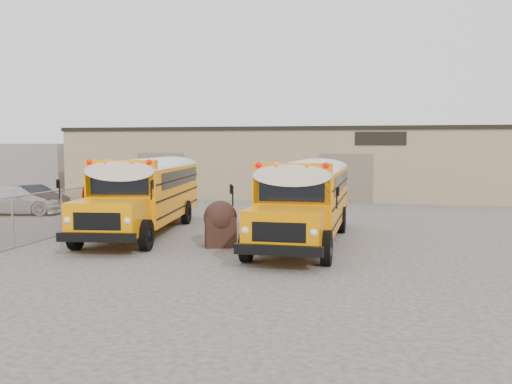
% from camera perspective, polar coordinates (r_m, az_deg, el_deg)
% --- Properties ---
extents(ground, '(120.00, 120.00, 0.00)m').
position_cam_1_polar(ground, '(21.14, -4.78, -4.91)').
color(ground, '#403D3B').
rests_on(ground, ground).
extents(warehouse, '(30.20, 10.20, 4.67)m').
position_cam_1_polar(warehouse, '(40.37, 3.82, 3.11)').
color(warehouse, tan).
rests_on(warehouse, ground).
extents(chainlink_fence, '(0.07, 18.07, 1.81)m').
position_cam_1_polar(chainlink_fence, '(26.11, -15.42, -1.22)').
color(chainlink_fence, gray).
rests_on(chainlink_fence, ground).
extents(distant_building_left, '(8.00, 6.00, 3.60)m').
position_cam_1_polar(distant_building_left, '(50.57, -21.26, 2.48)').
color(distant_building_left, gray).
rests_on(distant_building_left, ground).
extents(school_bus_left, '(3.93, 10.63, 3.04)m').
position_cam_1_polar(school_bus_left, '(29.81, -7.68, 1.30)').
color(school_bus_left, '#FF9300').
rests_on(school_bus_left, ground).
extents(school_bus_right, '(2.74, 10.30, 3.01)m').
position_cam_1_polar(school_bus_right, '(27.25, 6.67, 0.94)').
color(school_bus_right, orange).
rests_on(school_bus_right, ground).
extents(tarp_bundle, '(1.33, 1.27, 1.60)m').
position_cam_1_polar(tarp_bundle, '(19.95, -3.58, -3.11)').
color(tarp_bundle, black).
rests_on(tarp_bundle, ground).
extents(car_white, '(5.33, 3.28, 1.44)m').
position_cam_1_polar(car_white, '(31.48, -23.08, -0.76)').
color(car_white, silver).
rests_on(car_white, ground).
extents(car_dark, '(4.52, 2.60, 1.41)m').
position_cam_1_polar(car_dark, '(32.17, -21.47, -0.62)').
color(car_dark, black).
rests_on(car_dark, ground).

